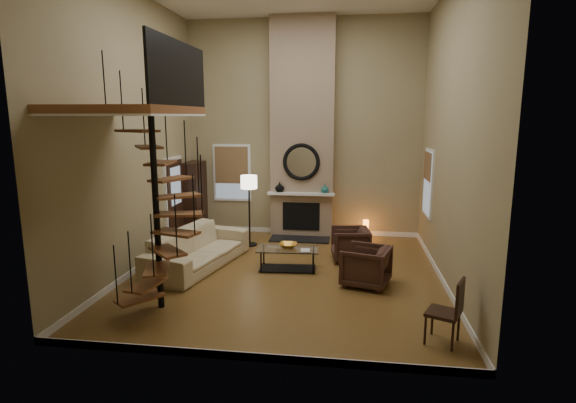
# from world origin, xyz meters

# --- Properties ---
(ground) EXTENTS (6.00, 6.50, 0.01)m
(ground) POSITION_xyz_m (0.00, 0.00, -0.01)
(ground) COLOR olive
(ground) RESTS_ON ground
(back_wall) EXTENTS (6.00, 0.02, 5.50)m
(back_wall) POSITION_xyz_m (0.00, 3.25, 2.75)
(back_wall) COLOR #9A8D63
(back_wall) RESTS_ON ground
(front_wall) EXTENTS (6.00, 0.02, 5.50)m
(front_wall) POSITION_xyz_m (0.00, -3.25, 2.75)
(front_wall) COLOR #9A8D63
(front_wall) RESTS_ON ground
(left_wall) EXTENTS (0.02, 6.50, 5.50)m
(left_wall) POSITION_xyz_m (-3.00, 0.00, 2.75)
(left_wall) COLOR #9A8D63
(left_wall) RESTS_ON ground
(right_wall) EXTENTS (0.02, 6.50, 5.50)m
(right_wall) POSITION_xyz_m (3.00, 0.00, 2.75)
(right_wall) COLOR #9A8D63
(right_wall) RESTS_ON ground
(baseboard_back) EXTENTS (6.00, 0.02, 0.12)m
(baseboard_back) POSITION_xyz_m (0.00, 3.24, 0.06)
(baseboard_back) COLOR white
(baseboard_back) RESTS_ON ground
(baseboard_front) EXTENTS (6.00, 0.02, 0.12)m
(baseboard_front) POSITION_xyz_m (0.00, -3.24, 0.06)
(baseboard_front) COLOR white
(baseboard_front) RESTS_ON ground
(baseboard_left) EXTENTS (0.02, 6.50, 0.12)m
(baseboard_left) POSITION_xyz_m (-2.99, 0.00, 0.06)
(baseboard_left) COLOR white
(baseboard_left) RESTS_ON ground
(baseboard_right) EXTENTS (0.02, 6.50, 0.12)m
(baseboard_right) POSITION_xyz_m (2.99, 0.00, 0.06)
(baseboard_right) COLOR white
(baseboard_right) RESTS_ON ground
(chimney_breast) EXTENTS (1.60, 0.38, 5.50)m
(chimney_breast) POSITION_xyz_m (0.00, 3.06, 2.75)
(chimney_breast) COLOR #91785E
(chimney_breast) RESTS_ON ground
(hearth) EXTENTS (1.50, 0.60, 0.04)m
(hearth) POSITION_xyz_m (0.00, 2.57, 0.02)
(hearth) COLOR black
(hearth) RESTS_ON ground
(firebox) EXTENTS (0.95, 0.02, 0.72)m
(firebox) POSITION_xyz_m (0.00, 2.86, 0.55)
(firebox) COLOR black
(firebox) RESTS_ON chimney_breast
(mantel) EXTENTS (1.70, 0.18, 0.06)m
(mantel) POSITION_xyz_m (0.00, 2.78, 1.15)
(mantel) COLOR white
(mantel) RESTS_ON chimney_breast
(mirror_frame) EXTENTS (0.94, 0.10, 0.94)m
(mirror_frame) POSITION_xyz_m (0.00, 2.84, 1.95)
(mirror_frame) COLOR black
(mirror_frame) RESTS_ON chimney_breast
(mirror_disc) EXTENTS (0.80, 0.01, 0.80)m
(mirror_disc) POSITION_xyz_m (0.00, 2.85, 1.95)
(mirror_disc) COLOR white
(mirror_disc) RESTS_ON chimney_breast
(vase_left) EXTENTS (0.24, 0.24, 0.25)m
(vase_left) POSITION_xyz_m (-0.55, 2.82, 1.30)
(vase_left) COLOR black
(vase_left) RESTS_ON mantel
(vase_right) EXTENTS (0.20, 0.20, 0.21)m
(vase_right) POSITION_xyz_m (0.60, 2.82, 1.28)
(vase_right) COLOR #1B605C
(vase_right) RESTS_ON mantel
(window_back) EXTENTS (1.02, 0.06, 1.52)m
(window_back) POSITION_xyz_m (-1.90, 3.22, 1.62)
(window_back) COLOR white
(window_back) RESTS_ON back_wall
(window_right) EXTENTS (0.06, 1.02, 1.52)m
(window_right) POSITION_xyz_m (2.97, 2.00, 1.63)
(window_right) COLOR white
(window_right) RESTS_ON right_wall
(entry_door) EXTENTS (0.10, 1.05, 2.16)m
(entry_door) POSITION_xyz_m (-2.95, 1.80, 1.05)
(entry_door) COLOR white
(entry_door) RESTS_ON ground
(loft) EXTENTS (1.70, 2.20, 1.09)m
(loft) POSITION_xyz_m (-2.04, -1.80, 3.24)
(loft) COLOR brown
(loft) RESTS_ON left_wall
(spiral_stair) EXTENTS (1.47, 1.47, 4.06)m
(spiral_stair) POSITION_xyz_m (-1.78, -1.79, 1.78)
(spiral_stair) COLOR black
(spiral_stair) RESTS_ON ground
(hutch) EXTENTS (0.41, 0.87, 1.95)m
(hutch) POSITION_xyz_m (-2.80, 2.77, 0.95)
(hutch) COLOR black
(hutch) RESTS_ON ground
(sofa) EXTENTS (1.61, 2.85, 0.79)m
(sofa) POSITION_xyz_m (-1.87, 0.26, 0.40)
(sofa) COLOR #CAB78C
(sofa) RESTS_ON ground
(armchair_near) EXTENTS (0.89, 0.87, 0.73)m
(armchair_near) POSITION_xyz_m (1.34, 1.12, 0.35)
(armchair_near) COLOR #40251D
(armchair_near) RESTS_ON ground
(armchair_far) EXTENTS (1.02, 1.01, 0.75)m
(armchair_far) POSITION_xyz_m (1.63, -0.34, 0.35)
(armchair_far) COLOR #40251D
(armchair_far) RESTS_ON ground
(coffee_table) EXTENTS (1.28, 0.70, 0.46)m
(coffee_table) POSITION_xyz_m (0.01, 0.31, 0.28)
(coffee_table) COLOR silver
(coffee_table) RESTS_ON ground
(bowl) EXTENTS (0.37, 0.37, 0.09)m
(bowl) POSITION_xyz_m (0.01, 0.36, 0.50)
(bowl) COLOR orange
(bowl) RESTS_ON coffee_table
(book) EXTENTS (0.21, 0.26, 0.02)m
(book) POSITION_xyz_m (0.36, 0.16, 0.46)
(book) COLOR gray
(book) RESTS_ON coffee_table
(floor_lamp) EXTENTS (0.39, 0.39, 1.71)m
(floor_lamp) POSITION_xyz_m (-1.15, 1.95, 1.41)
(floor_lamp) COLOR black
(floor_lamp) RESTS_ON ground
(accent_lamp) EXTENTS (0.14, 0.14, 0.51)m
(accent_lamp) POSITION_xyz_m (1.65, 2.86, 0.25)
(accent_lamp) COLOR orange
(accent_lamp) RESTS_ON ground
(side_chair) EXTENTS (0.56, 0.55, 0.94)m
(side_chair) POSITION_xyz_m (2.61, -2.45, 0.53)
(side_chair) COLOR black
(side_chair) RESTS_ON ground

